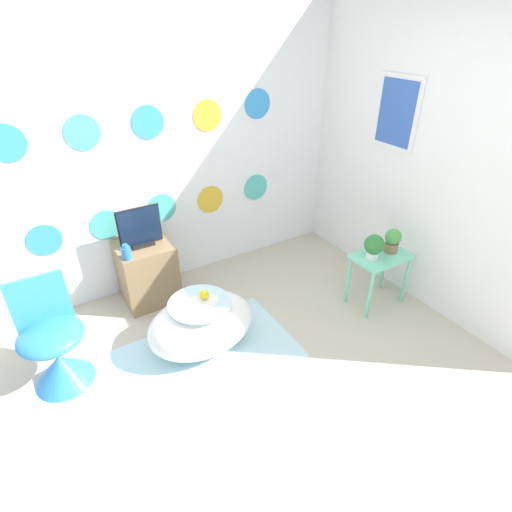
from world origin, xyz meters
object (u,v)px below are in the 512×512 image
object	(u,v)px
chair	(56,352)
tv	(140,229)
potted_plant_right	(393,240)
vase	(126,253)
potted_plant_left	(374,246)
bathtub	(201,324)

from	to	relation	value
chair	tv	bearing A→B (deg)	35.66
tv	potted_plant_right	size ratio (longest dim) A/B	1.70
vase	potted_plant_left	distance (m)	2.02
bathtub	potted_plant_right	size ratio (longest dim) A/B	3.89
potted_plant_left	potted_plant_right	distance (m)	0.22
vase	potted_plant_right	world-z (taller)	potted_plant_right
bathtub	tv	distance (m)	0.98
chair	potted_plant_left	size ratio (longest dim) A/B	3.59
tv	vase	xyz separation A→B (m)	(-0.18, -0.15, -0.10)
tv	potted_plant_right	xyz separation A→B (m)	(1.82, -1.11, -0.11)
bathtub	vase	distance (m)	0.84
potted_plant_left	potted_plant_right	bearing A→B (deg)	0.07
bathtub	potted_plant_left	distance (m)	1.54
vase	potted_plant_left	bearing A→B (deg)	-28.28
tv	vase	size ratio (longest dim) A/B	2.75
chair	tv	world-z (taller)	tv
bathtub	potted_plant_left	bearing A→B (deg)	-10.85
bathtub	potted_plant_right	world-z (taller)	potted_plant_right
chair	tv	distance (m)	1.14
tv	potted_plant_left	distance (m)	1.95
chair	vase	bearing A→B (deg)	34.05
bathtub	potted_plant_left	xyz separation A→B (m)	(1.46, -0.28, 0.39)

